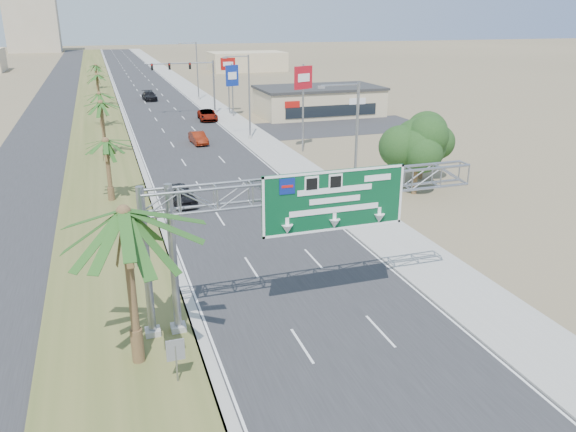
% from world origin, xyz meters
% --- Properties ---
extents(road, '(12.00, 300.00, 0.02)m').
position_xyz_m(road, '(0.00, 110.00, 0.01)').
color(road, '#28282B').
rests_on(road, ground).
extents(sidewalk_right, '(4.00, 300.00, 0.10)m').
position_xyz_m(sidewalk_right, '(8.50, 110.00, 0.05)').
color(sidewalk_right, '#9E9B93').
rests_on(sidewalk_right, ground).
extents(median_grass, '(7.00, 300.00, 0.12)m').
position_xyz_m(median_grass, '(-10.00, 110.00, 0.06)').
color(median_grass, '#4D5626').
rests_on(median_grass, ground).
extents(opposing_road, '(8.00, 300.00, 0.02)m').
position_xyz_m(opposing_road, '(-17.00, 110.00, 0.01)').
color(opposing_road, '#28282B').
rests_on(opposing_road, ground).
extents(sign_gantry, '(16.75, 1.24, 7.50)m').
position_xyz_m(sign_gantry, '(-1.06, 9.93, 6.06)').
color(sign_gantry, gray).
rests_on(sign_gantry, ground).
extents(palm_near, '(5.70, 5.70, 8.35)m').
position_xyz_m(palm_near, '(-9.20, 8.00, 6.93)').
color(palm_near, brown).
rests_on(palm_near, ground).
extents(palm_row_b, '(3.99, 3.99, 5.95)m').
position_xyz_m(palm_row_b, '(-9.50, 32.00, 4.90)').
color(palm_row_b, brown).
rests_on(palm_row_b, ground).
extents(palm_row_c, '(3.99, 3.99, 6.75)m').
position_xyz_m(palm_row_c, '(-9.50, 48.00, 5.66)').
color(palm_row_c, brown).
rests_on(palm_row_c, ground).
extents(palm_row_d, '(3.99, 3.99, 5.45)m').
position_xyz_m(palm_row_d, '(-9.50, 66.00, 4.42)').
color(palm_row_d, brown).
rests_on(palm_row_d, ground).
extents(palm_row_e, '(3.99, 3.99, 6.15)m').
position_xyz_m(palm_row_e, '(-9.50, 85.00, 5.09)').
color(palm_row_e, brown).
rests_on(palm_row_e, ground).
extents(palm_row_f, '(3.99, 3.99, 5.75)m').
position_xyz_m(palm_row_f, '(-9.50, 110.00, 4.71)').
color(palm_row_f, brown).
rests_on(palm_row_f, ground).
extents(streetlight_near, '(3.27, 0.44, 10.00)m').
position_xyz_m(streetlight_near, '(7.30, 22.00, 4.69)').
color(streetlight_near, gray).
rests_on(streetlight_near, ground).
extents(streetlight_mid, '(3.27, 0.44, 10.00)m').
position_xyz_m(streetlight_mid, '(7.30, 52.00, 4.69)').
color(streetlight_mid, gray).
rests_on(streetlight_mid, ground).
extents(streetlight_far, '(3.27, 0.44, 10.00)m').
position_xyz_m(streetlight_far, '(7.30, 88.00, 4.69)').
color(streetlight_far, gray).
rests_on(streetlight_far, ground).
extents(signal_mast, '(10.28, 0.71, 8.00)m').
position_xyz_m(signal_mast, '(5.17, 71.97, 4.85)').
color(signal_mast, gray).
rests_on(signal_mast, ground).
extents(store_building, '(18.00, 10.00, 4.00)m').
position_xyz_m(store_building, '(22.00, 66.00, 2.00)').
color(store_building, '#CCB88A').
rests_on(store_building, ground).
extents(oak_near, '(4.50, 4.50, 6.80)m').
position_xyz_m(oak_near, '(15.00, 26.00, 4.53)').
color(oak_near, brown).
rests_on(oak_near, ground).
extents(oak_far, '(3.50, 3.50, 5.60)m').
position_xyz_m(oak_far, '(18.00, 30.00, 3.82)').
color(oak_far, brown).
rests_on(oak_far, ground).
extents(median_signback_a, '(0.75, 0.08, 2.08)m').
position_xyz_m(median_signback_a, '(-7.80, 6.00, 1.45)').
color(median_signback_a, gray).
rests_on(median_signback_a, ground).
extents(median_signback_b, '(0.75, 0.08, 2.08)m').
position_xyz_m(median_signback_b, '(-8.50, 18.00, 1.45)').
color(median_signback_b, gray).
rests_on(median_signback_b, ground).
extents(tower_distant, '(20.00, 16.00, 35.00)m').
position_xyz_m(tower_distant, '(-32.00, 250.00, 17.50)').
color(tower_distant, tan).
rests_on(tower_distant, ground).
extents(building_distant_right, '(20.00, 12.00, 5.00)m').
position_xyz_m(building_distant_right, '(30.00, 140.00, 2.50)').
color(building_distant_right, '#CCB88A').
rests_on(building_distant_right, ground).
extents(car_left_lane, '(2.33, 4.68, 1.53)m').
position_xyz_m(car_left_lane, '(-4.19, 29.52, 0.77)').
color(car_left_lane, black).
rests_on(car_left_lane, ground).
extents(car_mid_lane, '(1.82, 4.39, 1.41)m').
position_xyz_m(car_mid_lane, '(1.02, 51.41, 0.71)').
color(car_mid_lane, maroon).
rests_on(car_mid_lane, ground).
extents(car_right_lane, '(2.93, 5.66, 1.53)m').
position_xyz_m(car_right_lane, '(5.06, 66.82, 0.76)').
color(car_right_lane, gray).
rests_on(car_right_lane, ground).
extents(car_far, '(2.51, 5.56, 1.58)m').
position_xyz_m(car_far, '(-0.96, 90.16, 0.79)').
color(car_far, black).
rests_on(car_far, ground).
extents(pole_sign_red_near, '(2.31, 1.25, 9.46)m').
position_xyz_m(pole_sign_red_near, '(11.39, 43.87, 7.48)').
color(pole_sign_red_near, gray).
rests_on(pole_sign_red_near, ground).
extents(pole_sign_blue, '(2.00, 0.87, 7.72)m').
position_xyz_m(pole_sign_blue, '(9.31, 68.67, 5.71)').
color(pole_sign_blue, gray).
rests_on(pole_sign_blue, ground).
extents(pole_sign_red_far, '(2.20, 0.36, 8.55)m').
position_xyz_m(pole_sign_red_far, '(9.42, 71.72, 6.76)').
color(pole_sign_red_far, gray).
rests_on(pole_sign_red_far, ground).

